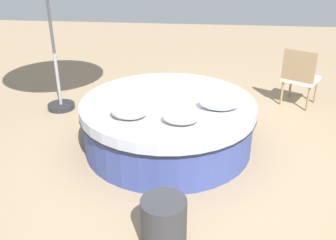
{
  "coord_description": "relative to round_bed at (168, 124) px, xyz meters",
  "views": [
    {
      "loc": [
        -0.46,
        4.57,
        2.63
      ],
      "look_at": [
        0.0,
        0.0,
        0.4
      ],
      "focal_mm": 41.1,
      "sensor_mm": 36.0,
      "label": 1
    }
  ],
  "objects": [
    {
      "name": "round_bed",
      "position": [
        0.0,
        0.0,
        0.0
      ],
      "size": [
        2.3,
        2.3,
        0.67
      ],
      "color": "#38478C",
      "rests_on": "ground_plane"
    },
    {
      "name": "ground_plane",
      "position": [
        0.0,
        0.0,
        -0.34
      ],
      "size": [
        16.0,
        16.0,
        0.0
      ],
      "primitive_type": "plane",
      "color": "#9E8466"
    },
    {
      "name": "throw_pillow_1",
      "position": [
        -0.21,
        0.6,
        0.41
      ],
      "size": [
        0.43,
        0.34,
        0.16
      ],
      "primitive_type": "ellipsoid",
      "color": "beige",
      "rests_on": "round_bed"
    },
    {
      "name": "side_table",
      "position": [
        -0.15,
        1.84,
        -0.09
      ],
      "size": [
        0.42,
        0.42,
        0.5
      ],
      "primitive_type": "cylinder",
      "color": "#333338",
      "rests_on": "ground_plane"
    },
    {
      "name": "patio_chair",
      "position": [
        -2.01,
        -1.61,
        0.22
      ],
      "size": [
        0.7,
        0.69,
        0.98
      ],
      "rotation": [
        0.0,
        0.0,
        2.62
      ],
      "color": "#997A56",
      "rests_on": "ground_plane"
    },
    {
      "name": "throw_pillow_0",
      "position": [
        0.4,
        0.54,
        0.43
      ],
      "size": [
        0.44,
        0.33,
        0.2
      ],
      "primitive_type": "ellipsoid",
      "color": "beige",
      "rests_on": "round_bed"
    },
    {
      "name": "throw_pillow_2",
      "position": [
        -0.66,
        0.18,
        0.43
      ],
      "size": [
        0.52,
        0.33,
        0.21
      ],
      "primitive_type": "ellipsoid",
      "color": "white",
      "rests_on": "round_bed"
    }
  ]
}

